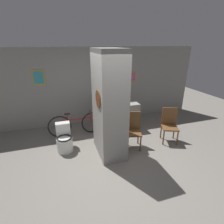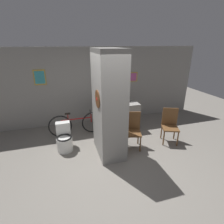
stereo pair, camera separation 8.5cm
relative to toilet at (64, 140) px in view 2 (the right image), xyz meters
The scene contains 9 objects.
ground_plane 1.48m from the toilet, 42.55° to the right, with size 14.00×14.00×0.00m, color slate.
wall_back 2.21m from the toilet, 57.19° to the left, with size 8.00×0.09×2.60m.
pillar_center 1.57m from the toilet, 21.39° to the right, with size 0.65×1.08×2.60m.
counter_shelf 1.89m from the toilet, 21.84° to the left, with size 1.39×0.44×0.87m.
toilet is the anchor object (origin of this frame).
chair_near_pillar 1.85m from the toilet, 11.55° to the right, with size 0.54×0.54×0.98m.
chair_by_doorway 2.98m from the toilet, ahead, with size 0.57×0.57×0.98m.
bicycle 0.85m from the toilet, 60.37° to the left, with size 1.70×0.42×0.75m.
bottle_tall 2.07m from the toilet, 23.85° to the left, with size 0.06×0.06×0.33m.
Camera 2 is at (-1.02, -3.28, 2.69)m, focal length 28.00 mm.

